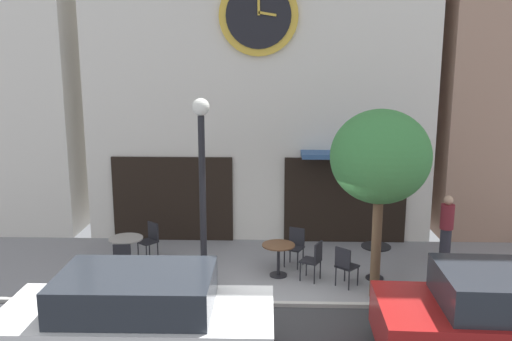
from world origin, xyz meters
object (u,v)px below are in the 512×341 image
pedestrian_maroon (446,228)px  cafe_chair_outer (123,259)px  cafe_table_center_right (278,253)px  parked_car_white (137,320)px  street_tree (380,158)px  cafe_chair_right_end (150,238)px  cafe_table_leftmost (126,246)px  cafe_chair_mid_row (314,258)px  street_lamp (203,193)px  cafe_table_rightmost (376,256)px  cafe_chair_by_entrance (295,244)px  cafe_chair_corner (345,264)px

pedestrian_maroon → cafe_chair_outer: bearing=-169.3°
pedestrian_maroon → cafe_table_center_right: bearing=-166.6°
parked_car_white → cafe_chair_outer: bearing=109.6°
street_tree → cafe_chair_right_end: (-5.13, 2.01, -2.39)m
cafe_chair_outer → cafe_table_leftmost: bearing=100.6°
street_tree → cafe_chair_mid_row: (-1.19, 0.76, -2.39)m
street_lamp → cafe_table_rightmost: bearing=7.4°
cafe_chair_right_end → cafe_chair_outer: same height
cafe_chair_right_end → parked_car_white: parked_car_white is taller
cafe_table_center_right → cafe_chair_by_entrance: size_ratio=0.83×
cafe_chair_corner → cafe_chair_by_entrance: size_ratio=1.00×
parked_car_white → street_tree: bearing=32.1°
street_lamp → cafe_table_center_right: (1.62, 0.58, -1.52)m
cafe_chair_by_entrance → parked_car_white: (-2.67, -4.34, 0.23)m
cafe_table_rightmost → cafe_chair_outer: size_ratio=0.86×
street_tree → cafe_table_rightmost: street_tree is taller
street_tree → cafe_table_rightmost: bearing=78.5°
parked_car_white → street_lamp: bearing=78.1°
street_tree → pedestrian_maroon: bearing=43.8°
street_lamp → street_tree: (3.59, -0.43, 0.86)m
cafe_table_rightmost → parked_car_white: 5.70m
cafe_table_center_right → cafe_chair_mid_row: size_ratio=0.83×
cafe_chair_corner → pedestrian_maroon: (2.62, 1.53, 0.33)m
cafe_table_leftmost → cafe_table_center_right: 3.58m
street_lamp → cafe_chair_corner: street_lamp is taller
cafe_table_leftmost → cafe_chair_corner: cafe_chair_corner is taller
cafe_table_rightmost → parked_car_white: (-4.43, -3.58, 0.24)m
cafe_table_rightmost → cafe_chair_by_entrance: size_ratio=0.86×
cafe_table_rightmost → pedestrian_maroon: pedestrian_maroon is taller
cafe_chair_mid_row → cafe_chair_by_entrance: (-0.38, 0.92, 0.00)m
cafe_chair_mid_row → cafe_chair_corner: bearing=-26.2°
cafe_table_rightmost → street_tree: bearing=-101.5°
cafe_chair_right_end → pedestrian_maroon: pedestrian_maroon is taller
cafe_table_leftmost → cafe_chair_outer: (0.14, -0.77, -0.03)m
cafe_table_center_right → cafe_chair_outer: size_ratio=0.83×
cafe_table_center_right → cafe_table_rightmost: cafe_table_rightmost is taller
pedestrian_maroon → cafe_chair_corner: bearing=-149.7°
street_lamp → cafe_chair_right_end: bearing=134.4°
street_tree → cafe_chair_right_end: street_tree is taller
cafe_table_leftmost → cafe_table_center_right: (3.56, -0.32, -0.02)m
cafe_chair_right_end → cafe_chair_outer: 1.47m
cafe_table_center_right → pedestrian_maroon: (4.04, 0.96, 0.32)m
street_tree → cafe_chair_outer: 5.93m
cafe_table_rightmost → cafe_chair_outer: cafe_chair_outer is taller
cafe_table_center_right → street_tree: bearing=-27.2°
cafe_table_rightmost → cafe_chair_mid_row: cafe_chair_mid_row is taller
cafe_chair_corner → pedestrian_maroon: size_ratio=0.54×
cafe_table_center_right → cafe_chair_right_end: size_ratio=0.83×
cafe_table_leftmost → cafe_chair_corner: (4.99, -0.89, -0.03)m
cafe_chair_outer → parked_car_white: bearing=-70.4°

